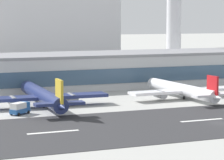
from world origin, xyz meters
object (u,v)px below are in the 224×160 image
(service_box_truck_0, at_px, (20,108))
(control_tower, at_px, (174,11))
(terminal_building, at_px, (74,70))
(airliner_gold_tail_gate_1, at_px, (44,97))
(distant_hotel_block, at_px, (29,26))
(airliner_red_tail_gate_2, at_px, (184,90))

(service_box_truck_0, bearing_deg, control_tower, 2.83)
(service_box_truck_0, bearing_deg, terminal_building, 18.61)
(terminal_building, height_order, control_tower, control_tower)
(terminal_building, xyz_separation_m, control_tower, (58.81, 31.76, 22.74))
(airliner_gold_tail_gate_1, height_order, service_box_truck_0, airliner_gold_tail_gate_1)
(distant_hotel_block, xyz_separation_m, airliner_gold_tail_gate_1, (-31.25, -151.09, -18.36))
(terminal_building, bearing_deg, airliner_gold_tail_gate_1, -118.69)
(control_tower, xyz_separation_m, distant_hotel_block, (-49.83, 78.63, -7.52))
(airliner_red_tail_gate_2, xyz_separation_m, service_box_truck_0, (-54.34, -8.26, -1.08))
(distant_hotel_block, distance_m, airliner_gold_tail_gate_1, 155.37)
(control_tower, distance_m, service_box_truck_0, 124.34)
(terminal_building, height_order, distant_hotel_block, distant_hotel_block)
(terminal_building, relative_size, airliner_gold_tail_gate_1, 4.15)
(distant_hotel_block, bearing_deg, airliner_red_tail_gate_2, -84.63)
(airliner_gold_tail_gate_1, distance_m, service_box_truck_0, 12.66)
(distant_hotel_block, bearing_deg, terminal_building, -94.65)
(control_tower, relative_size, airliner_red_tail_gate_2, 1.12)
(terminal_building, distance_m, airliner_red_tail_gate_2, 47.61)
(airliner_red_tail_gate_2, bearing_deg, service_box_truck_0, 96.26)
(control_tower, relative_size, service_box_truck_0, 7.82)
(control_tower, bearing_deg, service_box_truck_0, -137.84)
(control_tower, xyz_separation_m, airliner_red_tail_gate_2, (-35.57, -73.17, -26.20))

